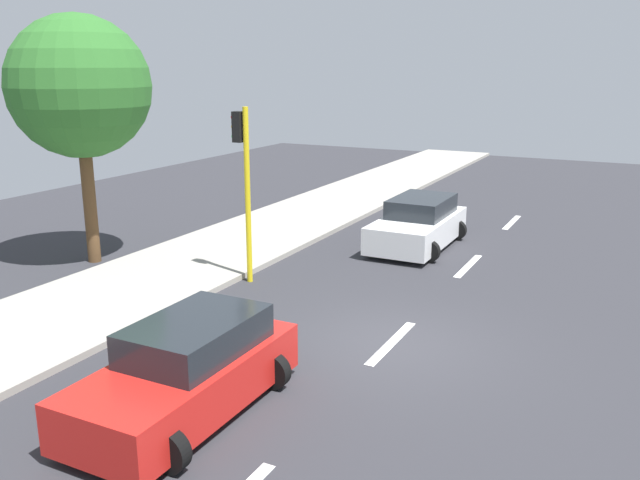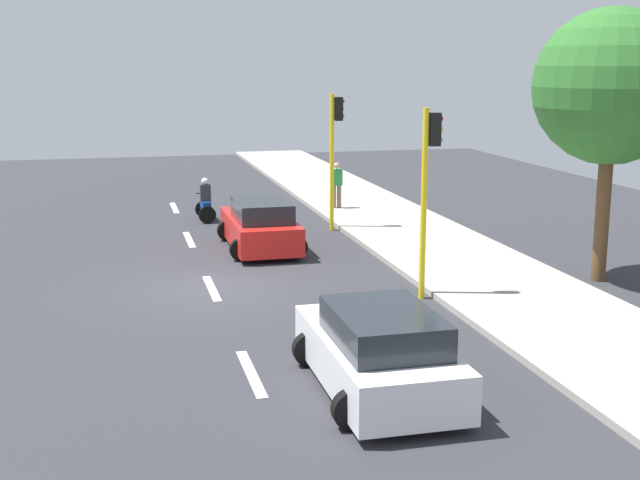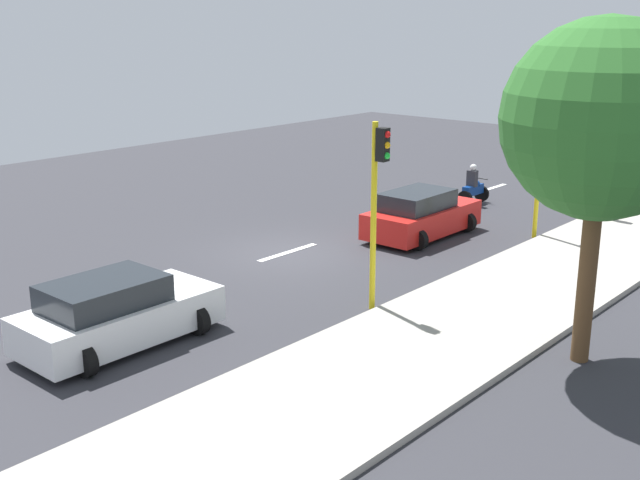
# 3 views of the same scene
# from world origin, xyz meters

# --- Properties ---
(ground_plane) EXTENTS (40.00, 60.00, 0.10)m
(ground_plane) POSITION_xyz_m (0.00, 0.00, -0.05)
(ground_plane) COLOR #2D2D33
(sidewalk) EXTENTS (4.00, 60.00, 0.15)m
(sidewalk) POSITION_xyz_m (7.00, 0.00, 0.07)
(sidewalk) COLOR #9E998E
(sidewalk) RESTS_ON ground
(lane_stripe_north) EXTENTS (0.20, 2.40, 0.01)m
(lane_stripe_north) POSITION_xyz_m (0.00, -6.00, 0.01)
(lane_stripe_north) COLOR white
(lane_stripe_north) RESTS_ON ground
(lane_stripe_mid) EXTENTS (0.20, 2.40, 0.01)m
(lane_stripe_mid) POSITION_xyz_m (0.00, 0.00, 0.01)
(lane_stripe_mid) COLOR white
(lane_stripe_mid) RESTS_ON ground
(lane_stripe_south) EXTENTS (0.20, 2.40, 0.01)m
(lane_stripe_south) POSITION_xyz_m (0.00, 6.00, 0.01)
(lane_stripe_south) COLOR white
(lane_stripe_south) RESTS_ON ground
(lane_stripe_far_south) EXTENTS (0.20, 2.40, 0.01)m
(lane_stripe_far_south) POSITION_xyz_m (0.00, 12.00, 0.01)
(lane_stripe_far_south) COLOR white
(lane_stripe_far_south) RESTS_ON ground
(car_white) EXTENTS (2.33, 4.32, 1.52)m
(car_white) POSITION_xyz_m (1.97, -7.37, 0.71)
(car_white) COLOR white
(car_white) RESTS_ON ground
(car_red) EXTENTS (2.24, 4.22, 1.52)m
(car_red) POSITION_xyz_m (1.96, 4.08, 0.71)
(car_red) COLOR red
(car_red) RESTS_ON ground
(motorcycle) EXTENTS (0.60, 1.30, 1.53)m
(motorcycle) POSITION_xyz_m (0.88, 9.12, 0.64)
(motorcycle) COLOR black
(motorcycle) RESTS_ON ground
(pedestrian_near_signal) EXTENTS (0.40, 0.24, 1.69)m
(pedestrian_near_signal) POSITION_xyz_m (5.82, 9.74, 1.06)
(pedestrian_near_signal) COLOR #72604C
(pedestrian_near_signal) RESTS_ON sidewalk
(traffic_light_corner) EXTENTS (0.49, 0.24, 4.50)m
(traffic_light_corner) POSITION_xyz_m (4.85, -2.07, 2.93)
(traffic_light_corner) COLOR yellow
(traffic_light_corner) RESTS_ON ground
(traffic_light_midblock) EXTENTS (0.49, 0.24, 4.50)m
(traffic_light_midblock) POSITION_xyz_m (4.85, 6.37, 2.93)
(traffic_light_midblock) COLOR yellow
(traffic_light_midblock) RESTS_ON ground
(street_tree_center) EXTENTS (3.85, 3.85, 6.85)m
(street_tree_center) POSITION_xyz_m (9.75, -1.60, 4.90)
(street_tree_center) COLOR brown
(street_tree_center) RESTS_ON ground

